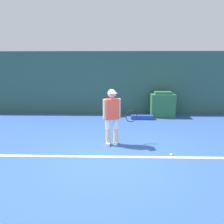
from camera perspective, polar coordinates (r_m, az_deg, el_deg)
name	(u,v)px	position (r m, az deg, el deg)	size (l,w,h in m)	color
ground_plane	(112,159)	(5.11, -0.05, -12.25)	(24.00, 24.00, 0.00)	#2D5193
back_wall	(115,83)	(9.49, 0.75, 7.55)	(24.00, 0.10, 2.67)	#2D564C
court_baseline	(112,157)	(5.22, -0.01, -11.65)	(21.60, 0.10, 0.01)	white
tennis_player	(112,115)	(5.74, 0.10, -0.76)	(0.92, 0.45, 1.50)	beige
tennis_ball	(171,155)	(5.45, 15.24, -10.71)	(0.07, 0.07, 0.07)	#D1E533
covered_chair	(162,104)	(9.30, 12.94, 1.93)	(0.96, 0.77, 1.04)	#28663D
equipment_bag	(142,117)	(8.71, 7.88, -1.37)	(0.87, 0.27, 0.16)	#1E3D99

